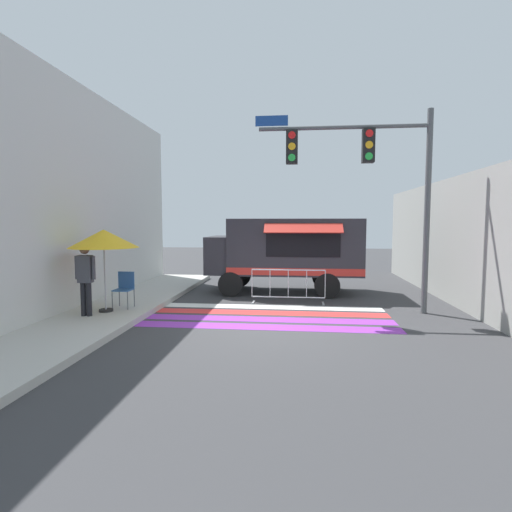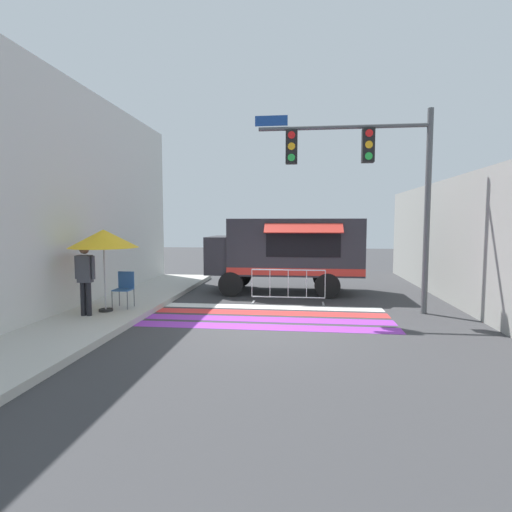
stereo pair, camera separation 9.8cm
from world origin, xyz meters
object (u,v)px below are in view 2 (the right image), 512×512
Objects in this scene: food_truck at (284,248)px; barricade_front at (288,286)px; traffic_signal_pole at (368,168)px; patio_umbrella at (104,239)px; vendor_person at (85,275)px; folding_chair at (125,286)px.

barricade_front is at bearing -83.36° from food_truck.
food_truck is at bearing 96.64° from barricade_front.
food_truck is at bearing 128.82° from traffic_signal_pole.
patio_umbrella is at bearing -153.40° from barricade_front.
traffic_signal_pole reaches higher than food_truck.
barricade_front is at bearing 26.60° from patio_umbrella.
barricade_front is (0.23, -2.00, -1.04)m from food_truck.
barricade_front is (4.96, 2.89, -0.66)m from vendor_person.
folding_chair is 4.80m from barricade_front.
patio_umbrella is 2.21× the size of folding_chair.
folding_chair is at bearing -172.96° from traffic_signal_pole.
folding_chair is 0.43× the size of barricade_front.
vendor_person is at bearing -114.43° from patio_umbrella.
food_truck reaches higher than folding_chair.
patio_umbrella is 1.20× the size of vendor_person.
food_truck is 4.50m from traffic_signal_pole.
traffic_signal_pole reaches higher than patio_umbrella.
food_truck is at bearing 44.19° from patio_umbrella.
traffic_signal_pole is 5.63× the size of folding_chair.
barricade_front is (-2.16, 0.98, -3.43)m from traffic_signal_pole.
barricade_front is at bearing 155.70° from traffic_signal_pole.
traffic_signal_pole reaches higher than folding_chair.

